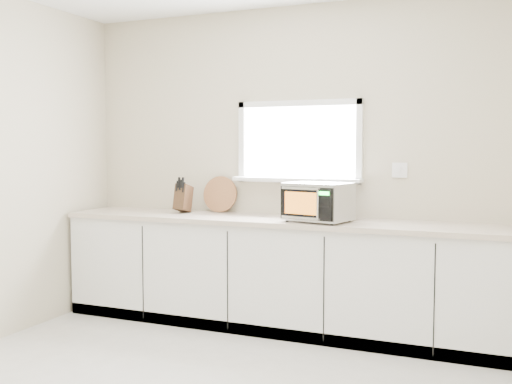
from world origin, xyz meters
The scene contains 7 objects.
back_wall centered at (0.00, 2.00, 1.36)m, with size 4.00×0.17×2.70m.
cabinets centered at (0.00, 1.70, 0.44)m, with size 3.92×0.60×0.88m, color white.
countertop centered at (0.00, 1.69, 0.90)m, with size 3.92×0.64×0.04m, color beige.
microwave centered at (0.28, 1.62, 1.08)m, with size 0.54×0.47×0.31m.
knife_block centered at (-1.01, 1.77, 1.06)m, with size 0.12×0.23×0.32m.
cutting_board centered at (-0.73, 1.94, 1.08)m, with size 0.33×0.33×0.02m, color #A1703E.
coffee_grinder centered at (0.21, 1.68, 1.03)m, with size 0.15×0.15×0.22m.
Camera 1 is at (1.64, -2.88, 1.50)m, focal length 42.00 mm.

